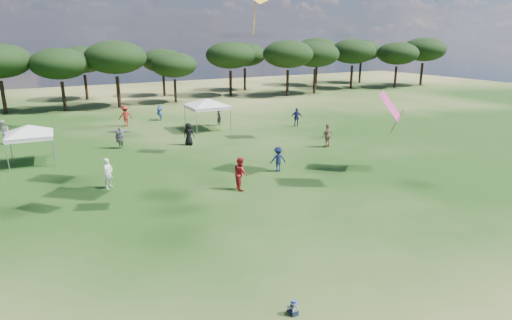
% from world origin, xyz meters
% --- Properties ---
extents(tree_line, '(108.78, 17.63, 7.77)m').
position_xyz_m(tree_line, '(2.39, 47.41, 5.42)').
color(tree_line, black).
rests_on(tree_line, ground).
extents(tent_left, '(5.54, 5.54, 2.91)m').
position_xyz_m(tent_left, '(-6.51, 23.30, 2.48)').
color(tent_left, gray).
rests_on(tent_left, ground).
extents(tent_right, '(6.68, 6.68, 3.08)m').
position_xyz_m(tent_right, '(7.56, 27.72, 2.65)').
color(tent_right, gray).
rests_on(tent_right, ground).
extents(toddler, '(0.33, 0.37, 0.49)m').
position_xyz_m(toddler, '(-0.27, 2.01, 0.22)').
color(toddler, '#151D30').
rests_on(toddler, ground).
extents(festival_crowd, '(30.56, 22.98, 1.92)m').
position_xyz_m(festival_crowd, '(-0.41, 24.19, 0.86)').
color(festival_crowd, white).
rests_on(festival_crowd, ground).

